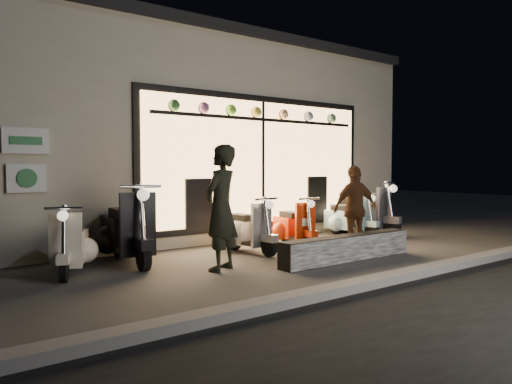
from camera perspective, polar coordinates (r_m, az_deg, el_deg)
ground at (r=8.13m, az=4.77°, el=-7.50°), size 40.00×40.00×0.00m
kerb at (r=6.80m, az=16.32°, el=-9.17°), size 40.00×0.25×0.12m
shop_building at (r=12.17m, az=-11.23°, el=5.87°), size 10.20×6.23×4.20m
graffiti_barrier at (r=7.96m, az=10.35°, el=-6.31°), size 2.60×0.28×0.40m
scooter_silver at (r=8.63m, az=-1.56°, el=-4.39°), size 0.47×1.29×0.92m
scooter_red at (r=9.38m, az=4.15°, el=-3.91°), size 0.55×1.24×0.88m
scooter_black at (r=7.99m, az=-14.69°, el=-4.38°), size 0.63×1.63×1.16m
scooter_cream at (r=7.49m, az=-20.37°, el=-5.73°), size 0.76×1.25×0.92m
scooter_blue at (r=10.85m, az=10.18°, el=-3.00°), size 0.52×1.24×0.88m
scooter_grey at (r=11.03m, az=11.43°, el=-2.48°), size 0.79×1.53×1.09m
man at (r=7.06m, az=-4.03°, el=-1.80°), size 0.77×0.68×1.78m
woman at (r=8.78m, az=11.25°, el=-1.87°), size 0.92×0.52×1.49m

